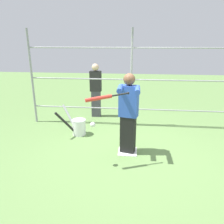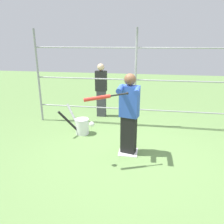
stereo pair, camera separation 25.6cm
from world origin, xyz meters
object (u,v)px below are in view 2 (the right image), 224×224
object	(u,v)px
batter	(129,112)
bystander_behind_fence	(101,90)
baseball_bat_swinging	(101,97)
softball_in_flight	(92,124)
bat_bucket	(81,126)

from	to	relation	value
batter	bystander_behind_fence	bearing A→B (deg)	-64.51
batter	baseball_bat_swinging	bearing A→B (deg)	54.86
batter	softball_in_flight	distance (m)	0.87
softball_in_flight	bat_bucket	world-z (taller)	softball_in_flight
bystander_behind_fence	bat_bucket	bearing A→B (deg)	81.90
baseball_bat_swinging	bystander_behind_fence	distance (m)	3.04
bystander_behind_fence	softball_in_flight	bearing A→B (deg)	99.21
batter	baseball_bat_swinging	size ratio (longest dim) A/B	2.26
baseball_bat_swinging	bystander_behind_fence	size ratio (longest dim) A/B	0.45
batter	baseball_bat_swinging	world-z (taller)	batter
baseball_bat_swinging	bat_bucket	bearing A→B (deg)	-58.86
softball_in_flight	batter	bearing A→B (deg)	-136.34
batter	bystander_behind_fence	distance (m)	2.56
batter	bat_bucket	bearing A→B (deg)	-32.09
baseball_bat_swinging	softball_in_flight	world-z (taller)	baseball_bat_swinging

